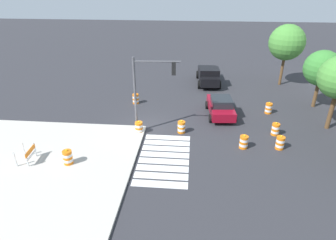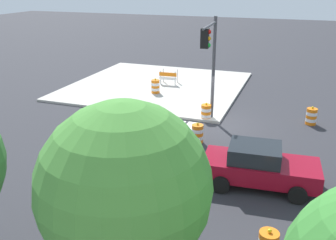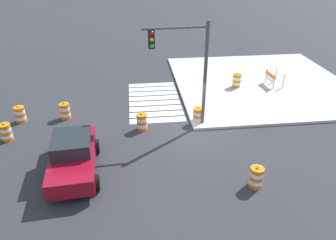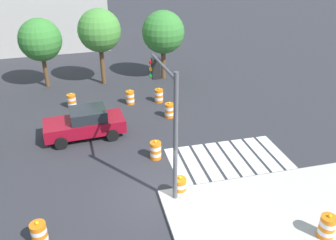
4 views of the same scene
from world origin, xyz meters
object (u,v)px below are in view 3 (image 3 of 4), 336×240
sports_car (73,155)px  traffic_barrel_opposite_curb (65,111)px  traffic_barrel_far_curb (6,132)px  construction_barricade (272,77)px  traffic_light_pole (184,57)px  traffic_barrel_median_near (20,114)px  traffic_barrel_on_sidewalk (237,80)px  traffic_barrel_crosswalk_end (198,115)px  traffic_barrel_near_corner (256,177)px  traffic_barrel_median_far (142,122)px

sports_car → traffic_barrel_opposite_curb: 5.21m
traffic_barrel_far_curb → traffic_barrel_opposite_curb: same height
construction_barricade → traffic_light_pole: size_ratio=0.24×
construction_barricade → traffic_light_pole: bearing=124.2°
traffic_barrel_median_near → traffic_barrel_far_curb: 1.94m
traffic_barrel_median_near → traffic_barrel_on_sidewalk: traffic_barrel_on_sidewalk is taller
traffic_barrel_crosswalk_end → traffic_barrel_far_curb: (-0.65, 9.99, 0.00)m
traffic_barrel_opposite_curb → traffic_barrel_on_sidewalk: traffic_barrel_on_sidewalk is taller
traffic_barrel_near_corner → traffic_barrel_median_near: 13.06m
traffic_barrel_median_near → traffic_barrel_far_curb: (-1.94, 0.15, 0.00)m
traffic_light_pole → traffic_barrel_crosswalk_end: bearing=-69.6°
sports_car → traffic_barrel_median_far: size_ratio=4.34×
traffic_barrel_opposite_curb → traffic_barrel_far_curb: bearing=128.6°
traffic_barrel_crosswalk_end → traffic_barrel_far_curb: 10.02m
traffic_light_pole → traffic_barrel_far_curb: bearing=91.9°
traffic_barrel_median_near → traffic_barrel_on_sidewalk: 13.78m
sports_car → traffic_barrel_near_corner: sports_car is taller
traffic_barrel_median_near → traffic_barrel_crosswalk_end: bearing=-97.4°
traffic_barrel_opposite_curb → traffic_barrel_median_far: bearing=-112.5°
traffic_barrel_far_curb → traffic_barrel_median_near: bearing=-4.5°
traffic_barrel_near_corner → traffic_barrel_median_near: same height
traffic_barrel_far_curb → construction_barricade: 16.86m
sports_car → traffic_barrel_median_far: bearing=-43.4°
traffic_barrel_far_curb → construction_barricade: size_ratio=0.79×
traffic_barrel_crosswalk_end → construction_barricade: bearing=-54.0°
traffic_barrel_median_far → traffic_barrel_on_sidewalk: size_ratio=1.00×
traffic_barrel_near_corner → construction_barricade: size_ratio=0.79×
traffic_barrel_near_corner → construction_barricade: construction_barricade is taller
sports_car → traffic_barrel_far_curb: 4.83m
traffic_barrel_median_far → traffic_barrel_far_curb: size_ratio=1.00×
traffic_barrel_median_far → traffic_barrel_on_sidewalk: 8.25m
traffic_barrel_opposite_curb → construction_barricade: bearing=-77.4°
traffic_barrel_median_near → traffic_barrel_near_corner: bearing=-121.4°
traffic_barrel_far_curb → construction_barricade: bearing=-72.5°
traffic_barrel_far_curb → traffic_barrel_on_sidewalk: (5.10, -13.57, 0.15)m
sports_car → traffic_barrel_far_curb: (2.99, 3.78, -0.36)m
sports_car → traffic_barrel_near_corner: (-1.88, -7.52, -0.36)m
sports_car → traffic_light_pole: 6.96m
traffic_barrel_far_curb → traffic_barrel_opposite_curb: 3.30m
traffic_barrel_median_far → traffic_barrel_far_curb: same height
traffic_barrel_median_near → traffic_light_pole: (-1.63, -8.91, 3.46)m
traffic_barrel_opposite_curb → traffic_barrel_crosswalk_end: bearing=-100.7°
traffic_barrel_near_corner → traffic_barrel_opposite_curb: size_ratio=1.00×
traffic_barrel_far_curb → traffic_light_pole: traffic_light_pole is taller
traffic_barrel_crosswalk_end → traffic_barrel_median_far: bearing=96.9°
traffic_barrel_crosswalk_end → traffic_barrel_median_near: size_ratio=1.00×
traffic_barrel_on_sidewalk → construction_barricade: (-0.03, -2.51, 0.12)m
traffic_barrel_median_near → traffic_barrel_opposite_curb: size_ratio=1.00×
traffic_light_pole → traffic_barrel_median_far: bearing=90.8°
sports_car → traffic_barrel_far_curb: size_ratio=4.34×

